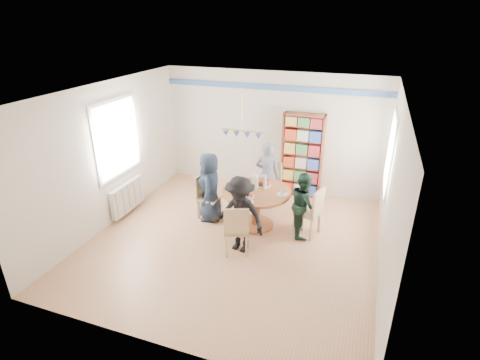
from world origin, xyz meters
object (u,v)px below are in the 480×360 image
at_px(chair_left, 206,194).
at_px(bookshelf, 302,156).
at_px(person_near, 240,215).
at_px(person_left, 210,187).
at_px(chair_near, 236,228).
at_px(chair_far, 270,181).
at_px(radiator, 128,197).
at_px(dining_table, 256,200).
at_px(person_right, 304,204).
at_px(chair_right, 312,210).
at_px(person_far, 267,175).

relative_size(chair_left, bookshelf, 0.49).
bearing_deg(person_near, person_left, 148.90).
distance_m(chair_near, person_left, 1.36).
bearing_deg(chair_near, chair_far, 89.20).
height_order(radiator, person_left, person_left).
height_order(dining_table, bookshelf, bookshelf).
bearing_deg(person_near, chair_near, -82.35).
relative_size(person_right, bookshelf, 0.66).
bearing_deg(chair_left, chair_right, 0.12).
height_order(person_right, bookshelf, bookshelf).
xyz_separation_m(dining_table, person_left, (-0.94, -0.04, 0.14)).
xyz_separation_m(chair_left, person_far, (1.02, 0.87, 0.21)).
height_order(radiator, person_near, person_near).
relative_size(dining_table, chair_right, 1.36).
xyz_separation_m(chair_far, bookshelf, (0.53, 0.65, 0.40)).
relative_size(dining_table, chair_left, 1.43).
height_order(chair_left, chair_near, chair_near).
height_order(radiator, dining_table, dining_table).
distance_m(chair_left, person_right, 1.97).
xyz_separation_m(chair_right, bookshelf, (-0.53, 1.65, 0.40)).
bearing_deg(person_left, chair_far, 123.34).
xyz_separation_m(chair_near, bookshelf, (0.56, 2.69, 0.41)).
bearing_deg(person_left, bookshelf, 124.25).
height_order(dining_table, person_right, person_right).
bearing_deg(person_far, chair_right, 137.15).
height_order(dining_table, chair_right, chair_right).
height_order(chair_far, person_far, person_far).
relative_size(person_right, person_far, 0.87).
distance_m(radiator, person_near, 2.70).
xyz_separation_m(chair_right, person_near, (-1.08, -0.89, 0.17)).
bearing_deg(dining_table, chair_right, 0.65).
relative_size(chair_far, person_near, 0.68).
relative_size(radiator, person_left, 0.72).
xyz_separation_m(radiator, chair_left, (1.59, 0.38, 0.15)).
distance_m(person_left, person_near, 1.24).
height_order(dining_table, person_near, person_near).
height_order(chair_left, chair_right, chair_right).
distance_m(dining_table, chair_far, 1.02).
relative_size(chair_far, person_left, 0.68).
bearing_deg(person_right, chair_right, -101.65).
bearing_deg(chair_far, person_left, -131.76).
xyz_separation_m(chair_left, person_right, (1.97, -0.01, 0.12)).
relative_size(chair_left, chair_right, 0.95).
height_order(chair_far, bookshelf, bookshelf).
bearing_deg(radiator, person_left, 11.14).
bearing_deg(person_near, dining_table, 99.82).
relative_size(person_left, bookshelf, 0.74).
bearing_deg(person_near, bookshelf, 88.76).
bearing_deg(person_left, chair_left, -127.63).
xyz_separation_m(radiator, chair_far, (2.65, 1.39, 0.17)).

